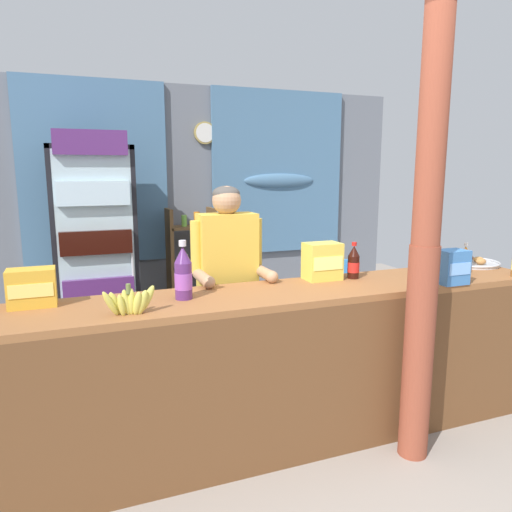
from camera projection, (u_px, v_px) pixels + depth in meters
ground_plane at (259, 391)px, 3.67m from camera, size 7.88×7.88×0.00m
back_wall_curtained at (196, 203)px, 5.15m from camera, size 4.64×0.22×2.54m
stall_counter at (297, 356)px, 2.80m from camera, size 3.48×0.56×0.97m
timber_post at (425, 255)px, 2.64m from camera, size 0.19×0.17×2.53m
drink_fridge at (95, 237)px, 4.23m from camera, size 0.70×0.63×1.99m
bottle_shelf_rack at (192, 268)px, 4.93m from camera, size 0.48×0.28×1.29m
plastic_lawn_chair at (329, 294)px, 4.60m from camera, size 0.59×0.59×0.86m
shopkeeper at (228, 274)px, 3.19m from camera, size 0.49×0.42×1.57m
soda_bottle_grape_soda at (183, 274)px, 2.62m from camera, size 0.10×0.10×0.33m
soda_bottle_orange_soda at (465, 261)px, 3.24m from camera, size 0.06×0.06×0.22m
soda_bottle_cola at (354, 263)px, 3.13m from camera, size 0.08×0.08×0.24m
snack_box_choco_powder at (32, 288)px, 2.48m from camera, size 0.24×0.15×0.20m
snack_box_biscuit at (452, 267)px, 2.98m from camera, size 0.18×0.14×0.21m
snack_box_instant_noodle at (322, 261)px, 3.09m from camera, size 0.23×0.16×0.24m
pastry_tray at (471, 262)px, 3.59m from camera, size 0.41×0.41×0.07m
banana_bunch at (131, 302)px, 2.35m from camera, size 0.28×0.07×0.16m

